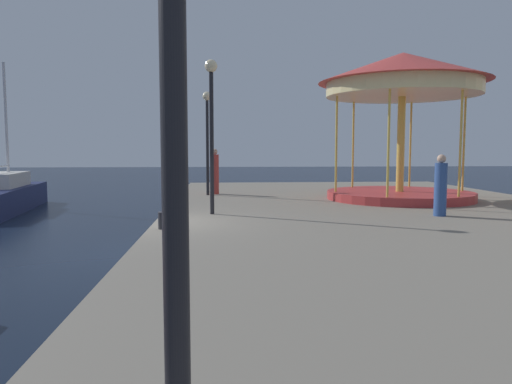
{
  "coord_description": "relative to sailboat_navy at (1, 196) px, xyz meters",
  "views": [
    {
      "loc": [
        1.73,
        -12.28,
        2.67
      ],
      "look_at": [
        2.78,
        2.16,
        1.37
      ],
      "focal_mm": 33.54,
      "sensor_mm": 36.0,
      "label": 1
    }
  ],
  "objects": [
    {
      "name": "ground_plane",
      "position": [
        7.74,
        -8.87,
        -0.66
      ],
      "size": [
        120.0,
        120.0,
        0.0
      ],
      "primitive_type": "plane",
      "color": "black"
    },
    {
      "name": "quay_dock",
      "position": [
        14.58,
        -8.87,
        -0.26
      ],
      "size": [
        13.67,
        29.0,
        0.8
      ],
      "primitive_type": "cube",
      "color": "gray",
      "rests_on": "ground"
    },
    {
      "name": "sailboat_navy",
      "position": [
        0.0,
        0.0,
        0.0
      ],
      "size": [
        3.06,
        7.57,
        6.51
      ],
      "color": "#19214C",
      "rests_on": "ground"
    },
    {
      "name": "carousel",
      "position": [
        16.1,
        -3.85,
        4.15
      ],
      "size": [
        6.14,
        6.14,
        5.37
      ],
      "color": "#B23333",
      "rests_on": "quay_dock"
    },
    {
      "name": "lamp_post_mid_promenade",
      "position": [
        9.2,
        -7.42,
        3.13
      ],
      "size": [
        0.36,
        0.36,
        4.38
      ],
      "color": "black",
      "rests_on": "quay_dock"
    },
    {
      "name": "lamp_post_far_end",
      "position": [
        8.91,
        -1.62,
        3.01
      ],
      "size": [
        0.36,
        0.36,
        4.17
      ],
      "color": "black",
      "rests_on": "quay_dock"
    },
    {
      "name": "bollard_center",
      "position": [
        8.1,
        -9.92,
        0.34
      ],
      "size": [
        0.24,
        0.24,
        0.4
      ],
      "primitive_type": "cylinder",
      "color": "#2D2D33",
      "rests_on": "quay_dock"
    },
    {
      "name": "person_mid_promenade",
      "position": [
        15.58,
        -8.26,
        0.95
      ],
      "size": [
        0.34,
        0.34,
        1.72
      ],
      "color": "#2D4C8C",
      "rests_on": "quay_dock"
    },
    {
      "name": "person_far_corner",
      "position": [
        9.19,
        -1.23,
        1.03
      ],
      "size": [
        0.34,
        0.34,
        1.89
      ],
      "color": "#B23833",
      "rests_on": "quay_dock"
    }
  ]
}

